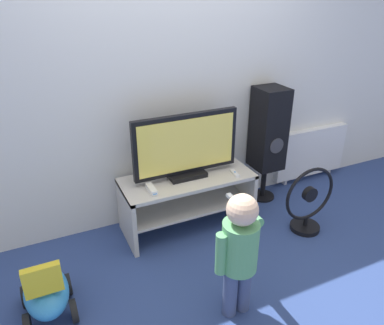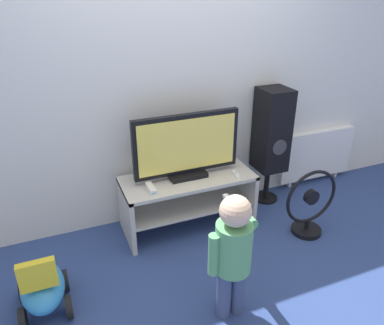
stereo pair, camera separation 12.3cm
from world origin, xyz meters
name	(u,v)px [view 1 (the left image)]	position (x,y,z in m)	size (l,w,h in m)	color
ground_plane	(199,239)	(0.00, 0.00, 0.00)	(16.00, 16.00, 0.00)	navy
wall_back	(171,73)	(0.00, 0.55, 1.30)	(10.00, 0.06, 2.60)	silver
tv_stand	(187,194)	(0.00, 0.24, 0.32)	(1.13, 0.47, 0.49)	beige
television	(186,147)	(0.00, 0.26, 0.76)	(0.90, 0.20, 0.55)	black
game_console	(152,189)	(-0.35, 0.14, 0.51)	(0.05, 0.17, 0.04)	white
remote_primary	(235,173)	(0.39, 0.11, 0.50)	(0.05, 0.13, 0.03)	white
child	(239,246)	(-0.11, -0.77, 0.52)	(0.34, 0.50, 0.89)	#3F4C72
speaker_tower	(268,131)	(0.89, 0.36, 0.72)	(0.27, 0.29, 1.13)	black
floor_fan	(308,203)	(0.91, -0.26, 0.27)	(0.49, 0.26, 0.60)	black
ride_on_toy	(46,292)	(-1.23, -0.29, 0.18)	(0.32, 0.47, 0.49)	#338CD1
radiator	(310,152)	(1.57, 0.48, 0.32)	(0.87, 0.08, 0.58)	white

